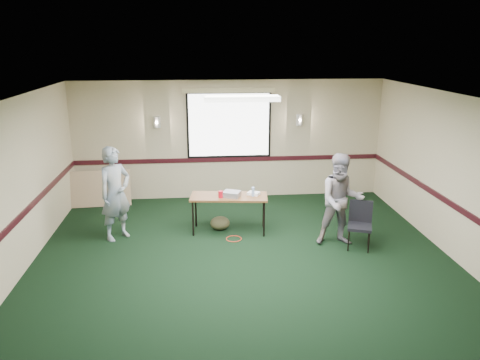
{
  "coord_description": "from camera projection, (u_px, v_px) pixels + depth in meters",
  "views": [
    {
      "loc": [
        -0.72,
        -6.44,
        3.51
      ],
      "look_at": [
        0.0,
        1.3,
        1.2
      ],
      "focal_mm": 35.0,
      "sensor_mm": 36.0,
      "label": 1
    }
  ],
  "objects": [
    {
      "name": "ground",
      "position": [
        248.0,
        278.0,
        7.21
      ],
      "size": [
        8.0,
        8.0,
        0.0
      ],
      "primitive_type": "plane",
      "color": "black",
      "rests_on": "ground"
    },
    {
      "name": "room_shell",
      "position": [
        236.0,
        148.0,
        8.79
      ],
      "size": [
        8.0,
        8.02,
        8.0
      ],
      "color": "tan",
      "rests_on": "ground"
    },
    {
      "name": "folding_table",
      "position": [
        229.0,
        198.0,
        8.81
      ],
      "size": [
        1.5,
        0.74,
        0.72
      ],
      "rotation": [
        0.0,
        0.0,
        -0.12
      ],
      "color": "#563C18",
      "rests_on": "ground"
    },
    {
      "name": "projector",
      "position": [
        232.0,
        194.0,
        8.74
      ],
      "size": [
        0.37,
        0.35,
        0.1
      ],
      "primitive_type": "cube",
      "rotation": [
        0.0,
        0.0,
        -0.38
      ],
      "color": "gray",
      "rests_on": "folding_table"
    },
    {
      "name": "game_console",
      "position": [
        254.0,
        193.0,
        8.85
      ],
      "size": [
        0.26,
        0.25,
        0.05
      ],
      "primitive_type": "cube",
      "rotation": [
        0.0,
        0.0,
        -0.54
      ],
      "color": "white",
      "rests_on": "folding_table"
    },
    {
      "name": "red_cup",
      "position": [
        221.0,
        194.0,
        8.67
      ],
      "size": [
        0.09,
        0.09,
        0.13
      ],
      "primitive_type": "cylinder",
      "color": "red",
      "rests_on": "folding_table"
    },
    {
      "name": "water_bottle",
      "position": [
        253.0,
        192.0,
        8.74
      ],
      "size": [
        0.05,
        0.05,
        0.18
      ],
      "primitive_type": "cylinder",
      "color": "#85A8DA",
      "rests_on": "folding_table"
    },
    {
      "name": "duffel_bag",
      "position": [
        220.0,
        223.0,
        9.04
      ],
      "size": [
        0.46,
        0.41,
        0.27
      ],
      "primitive_type": "ellipsoid",
      "rotation": [
        0.0,
        0.0,
        0.39
      ],
      "color": "#403A24",
      "rests_on": "ground"
    },
    {
      "name": "cable_coil",
      "position": [
        234.0,
        239.0,
        8.64
      ],
      "size": [
        0.34,
        0.34,
        0.01
      ],
      "primitive_type": "torus",
      "rotation": [
        0.0,
        0.0,
        -0.2
      ],
      "color": "red",
      "rests_on": "ground"
    },
    {
      "name": "folded_table",
      "position": [
        95.0,
        189.0,
        10.27
      ],
      "size": [
        1.56,
        0.34,
        0.79
      ],
      "primitive_type": "cube",
      "rotation": [
        -0.21,
        0.0,
        0.07
      ],
      "color": "tan",
      "rests_on": "ground"
    },
    {
      "name": "conference_chair",
      "position": [
        360.0,
        221.0,
        8.21
      ],
      "size": [
        0.52,
        0.53,
        0.83
      ],
      "rotation": [
        0.0,
        0.0,
        -0.35
      ],
      "color": "black",
      "rests_on": "ground"
    },
    {
      "name": "person_left",
      "position": [
        115.0,
        194.0,
        8.46
      ],
      "size": [
        0.74,
        0.74,
        1.73
      ],
      "primitive_type": "imported",
      "rotation": [
        0.0,
        0.0,
        0.77
      ],
      "color": "#3E5D88",
      "rests_on": "ground"
    },
    {
      "name": "person_right",
      "position": [
        341.0,
        200.0,
        8.21
      ],
      "size": [
        0.85,
        0.69,
        1.67
      ],
      "primitive_type": "imported",
      "rotation": [
        0.0,
        0.0,
        -0.07
      ],
      "color": "#6E7DAB",
      "rests_on": "ground"
    }
  ]
}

